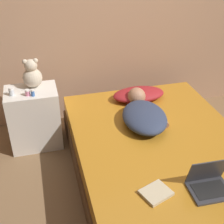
{
  "coord_description": "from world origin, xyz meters",
  "views": [
    {
      "loc": [
        -0.97,
        -2.06,
        2.08
      ],
      "look_at": [
        -0.37,
        0.25,
        0.61
      ],
      "focal_mm": 50.0,
      "sensor_mm": 36.0,
      "label": 1
    }
  ],
  "objects_px": {
    "person_lying": "(144,114)",
    "bottle_blue": "(33,93)",
    "bottle_clear": "(11,92)",
    "book": "(156,193)",
    "bottle_pink": "(27,93)",
    "laptop": "(209,183)",
    "teddy_bear": "(32,75)",
    "pillow": "(139,94)"
  },
  "relations": [
    {
      "from": "teddy_bear",
      "to": "bottle_clear",
      "type": "relative_size",
      "value": 3.63
    },
    {
      "from": "person_lying",
      "to": "bottle_clear",
      "type": "bearing_deg",
      "value": 166.69
    },
    {
      "from": "teddy_bear",
      "to": "bottle_pink",
      "type": "bearing_deg",
      "value": -109.5
    },
    {
      "from": "book",
      "to": "bottle_blue",
      "type": "bearing_deg",
      "value": 120.72
    },
    {
      "from": "laptop",
      "to": "bottle_blue",
      "type": "xyz_separation_m",
      "value": [
        -1.15,
        1.33,
        0.19
      ]
    },
    {
      "from": "bottle_clear",
      "to": "teddy_bear",
      "type": "bearing_deg",
      "value": 33.02
    },
    {
      "from": "person_lying",
      "to": "laptop",
      "type": "relative_size",
      "value": 2.56
    },
    {
      "from": "pillow",
      "to": "bottle_clear",
      "type": "relative_size",
      "value": 6.81
    },
    {
      "from": "laptop",
      "to": "book",
      "type": "height_order",
      "value": "laptop"
    },
    {
      "from": "teddy_bear",
      "to": "book",
      "type": "distance_m",
      "value": 1.7
    },
    {
      "from": "laptop",
      "to": "bottle_clear",
      "type": "distance_m",
      "value": 1.95
    },
    {
      "from": "bottle_blue",
      "to": "book",
      "type": "bearing_deg",
      "value": -59.28
    },
    {
      "from": "person_lying",
      "to": "laptop",
      "type": "distance_m",
      "value": 0.98
    },
    {
      "from": "bottle_pink",
      "to": "laptop",
      "type": "bearing_deg",
      "value": -48.54
    },
    {
      "from": "bottle_blue",
      "to": "bottle_clear",
      "type": "distance_m",
      "value": 0.21
    },
    {
      "from": "laptop",
      "to": "bottle_blue",
      "type": "bearing_deg",
      "value": 133.0
    },
    {
      "from": "person_lying",
      "to": "bottle_clear",
      "type": "height_order",
      "value": "bottle_clear"
    },
    {
      "from": "teddy_bear",
      "to": "bottle_clear",
      "type": "bearing_deg",
      "value": -146.98
    },
    {
      "from": "pillow",
      "to": "teddy_bear",
      "type": "bearing_deg",
      "value": 171.59
    },
    {
      "from": "bottle_blue",
      "to": "bottle_pink",
      "type": "height_order",
      "value": "bottle_blue"
    },
    {
      "from": "pillow",
      "to": "person_lying",
      "type": "bearing_deg",
      "value": -102.55
    },
    {
      "from": "bottle_clear",
      "to": "book",
      "type": "distance_m",
      "value": 1.68
    },
    {
      "from": "person_lying",
      "to": "teddy_bear",
      "type": "xyz_separation_m",
      "value": [
        -0.98,
        0.57,
        0.26
      ]
    },
    {
      "from": "teddy_bear",
      "to": "person_lying",
      "type": "bearing_deg",
      "value": -30.23
    },
    {
      "from": "person_lying",
      "to": "bottle_blue",
      "type": "relative_size",
      "value": 11.45
    },
    {
      "from": "pillow",
      "to": "laptop",
      "type": "relative_size",
      "value": 1.84
    },
    {
      "from": "person_lying",
      "to": "bottle_blue",
      "type": "distance_m",
      "value": 1.08
    },
    {
      "from": "person_lying",
      "to": "laptop",
      "type": "xyz_separation_m",
      "value": [
        0.15,
        -0.96,
        -0.03
      ]
    },
    {
      "from": "bottle_blue",
      "to": "pillow",
      "type": "bearing_deg",
      "value": 2.22
    },
    {
      "from": "bottle_blue",
      "to": "bottle_clear",
      "type": "height_order",
      "value": "bottle_clear"
    },
    {
      "from": "pillow",
      "to": "book",
      "type": "height_order",
      "value": "pillow"
    },
    {
      "from": "teddy_bear",
      "to": "bottle_pink",
      "type": "distance_m",
      "value": 0.21
    },
    {
      "from": "laptop",
      "to": "book",
      "type": "distance_m",
      "value": 0.39
    },
    {
      "from": "bottle_clear",
      "to": "book",
      "type": "relative_size",
      "value": 0.33
    },
    {
      "from": "laptop",
      "to": "bottle_clear",
      "type": "xyz_separation_m",
      "value": [
        -1.35,
        1.4,
        0.2
      ]
    },
    {
      "from": "bottle_clear",
      "to": "pillow",
      "type": "bearing_deg",
      "value": -0.99
    },
    {
      "from": "bottle_blue",
      "to": "bottle_pink",
      "type": "bearing_deg",
      "value": 154.68
    },
    {
      "from": "pillow",
      "to": "bottle_blue",
      "type": "relative_size",
      "value": 8.25
    },
    {
      "from": "book",
      "to": "person_lying",
      "type": "bearing_deg",
      "value": 75.91
    },
    {
      "from": "book",
      "to": "bottle_pink",
      "type": "bearing_deg",
      "value": 121.82
    },
    {
      "from": "pillow",
      "to": "book",
      "type": "bearing_deg",
      "value": -103.61
    },
    {
      "from": "laptop",
      "to": "book",
      "type": "bearing_deg",
      "value": 175.76
    }
  ]
}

